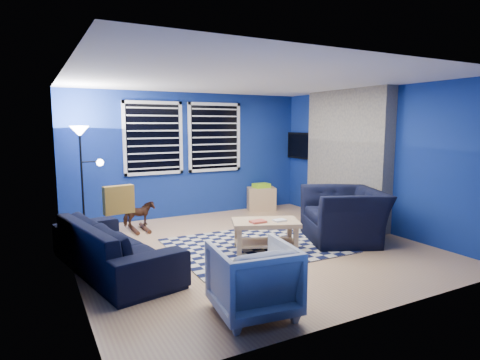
# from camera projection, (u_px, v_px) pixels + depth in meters

# --- Properties ---
(floor) EXTENTS (5.00, 5.00, 0.00)m
(floor) POSITION_uv_depth(u_px,v_px,m) (249.00, 247.00, 6.15)
(floor) COLOR tan
(floor) RESTS_ON ground
(ceiling) EXTENTS (5.00, 5.00, 0.00)m
(ceiling) POSITION_uv_depth(u_px,v_px,m) (250.00, 80.00, 5.81)
(ceiling) COLOR white
(ceiling) RESTS_ON wall_back
(wall_back) EXTENTS (5.00, 0.00, 5.00)m
(wall_back) POSITION_uv_depth(u_px,v_px,m) (190.00, 155.00, 8.16)
(wall_back) COLOR navy
(wall_back) RESTS_ON floor
(wall_left) EXTENTS (0.00, 5.00, 5.00)m
(wall_left) POSITION_uv_depth(u_px,v_px,m) (69.00, 176.00, 4.82)
(wall_left) COLOR navy
(wall_left) RESTS_ON floor
(wall_right) EXTENTS (0.00, 5.00, 5.00)m
(wall_right) POSITION_uv_depth(u_px,v_px,m) (372.00, 159.00, 7.14)
(wall_right) COLOR navy
(wall_right) RESTS_ON floor
(fireplace) EXTENTS (0.65, 2.00, 2.50)m
(fireplace) POSITION_uv_depth(u_px,v_px,m) (346.00, 160.00, 7.52)
(fireplace) COLOR gray
(fireplace) RESTS_ON floor
(window_left) EXTENTS (1.17, 0.06, 1.42)m
(window_left) POSITION_uv_depth(u_px,v_px,m) (153.00, 138.00, 7.73)
(window_left) COLOR black
(window_left) RESTS_ON wall_back
(window_right) EXTENTS (1.17, 0.06, 1.42)m
(window_right) POSITION_uv_depth(u_px,v_px,m) (215.00, 137.00, 8.34)
(window_right) COLOR black
(window_right) RESTS_ON wall_back
(tv) EXTENTS (0.07, 1.00, 0.58)m
(tv) POSITION_uv_depth(u_px,v_px,m) (302.00, 146.00, 8.84)
(tv) COLOR black
(tv) RESTS_ON wall_right
(rug) EXTENTS (2.53, 2.04, 0.02)m
(rug) POSITION_uv_depth(u_px,v_px,m) (255.00, 245.00, 6.19)
(rug) COLOR black
(rug) RESTS_ON floor
(sofa) EXTENTS (2.39, 1.32, 0.66)m
(sofa) POSITION_uv_depth(u_px,v_px,m) (114.00, 245.00, 5.12)
(sofa) COLOR black
(sofa) RESTS_ON floor
(armchair_big) EXTENTS (1.62, 1.53, 0.83)m
(armchair_big) POSITION_uv_depth(u_px,v_px,m) (344.00, 215.00, 6.44)
(armchair_big) COLOR black
(armchair_big) RESTS_ON floor
(armchair_bent) EXTENTS (0.85, 0.87, 0.71)m
(armchair_bent) POSITION_uv_depth(u_px,v_px,m) (253.00, 279.00, 3.92)
(armchair_bent) COLOR gray
(armchair_bent) RESTS_ON floor
(rocking_horse) EXTENTS (0.30, 0.55, 0.45)m
(rocking_horse) POSITION_uv_depth(u_px,v_px,m) (139.00, 214.00, 7.05)
(rocking_horse) COLOR #432915
(rocking_horse) RESTS_ON floor
(coffee_table) EXTENTS (1.10, 0.88, 0.48)m
(coffee_table) POSITION_uv_depth(u_px,v_px,m) (265.00, 229.00, 5.90)
(coffee_table) COLOR tan
(coffee_table) RESTS_ON rug
(cabinet) EXTENTS (0.69, 0.57, 0.58)m
(cabinet) POSITION_uv_depth(u_px,v_px,m) (261.00, 198.00, 8.81)
(cabinet) COLOR tan
(cabinet) RESTS_ON floor
(floor_lamp) EXTENTS (0.50, 0.31, 1.84)m
(floor_lamp) POSITION_uv_depth(u_px,v_px,m) (82.00, 146.00, 6.55)
(floor_lamp) COLOR black
(floor_lamp) RESTS_ON floor
(throw_pillow) EXTENTS (0.42, 0.18, 0.38)m
(throw_pillow) POSITION_uv_depth(u_px,v_px,m) (119.00, 200.00, 5.41)
(throw_pillow) COLOR gold
(throw_pillow) RESTS_ON sofa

